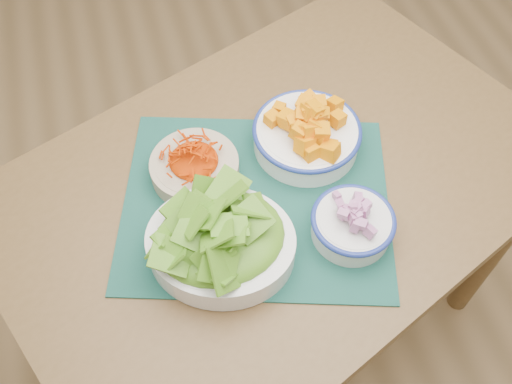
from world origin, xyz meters
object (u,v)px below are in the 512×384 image
squash_bowl (307,130)px  lettuce_bowl (220,237)px  onion_bowl (353,222)px  placemat (256,201)px  table (278,207)px  carrot_bowl (194,164)px

squash_bowl → lettuce_bowl: size_ratio=0.67×
onion_bowl → squash_bowl: bearing=93.0°
squash_bowl → onion_bowl: (0.01, -0.22, -0.01)m
onion_bowl → placemat: bearing=141.6°
table → carrot_bowl: (-0.16, 0.05, 0.14)m
carrot_bowl → placemat: bearing=-44.5°
placemat → onion_bowl: (0.15, -0.12, 0.04)m
lettuce_bowl → onion_bowl: size_ratio=1.82×
squash_bowl → lettuce_bowl: (-0.23, -0.19, 0.01)m
table → squash_bowl: size_ratio=5.98×
carrot_bowl → onion_bowl: (0.24, -0.21, 0.01)m
table → lettuce_bowl: size_ratio=3.99×
squash_bowl → carrot_bowl: bearing=-178.2°
carrot_bowl → squash_bowl: 0.23m
placemat → squash_bowl: 0.18m
carrot_bowl → squash_bowl: bearing=1.8°
squash_bowl → lettuce_bowl: bearing=-139.4°
table → squash_bowl: (0.07, 0.06, 0.16)m
lettuce_bowl → carrot_bowl: bearing=114.1°
placemat → onion_bowl: onion_bowl is taller
table → lettuce_bowl: 0.27m
placemat → squash_bowl: bearing=55.3°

